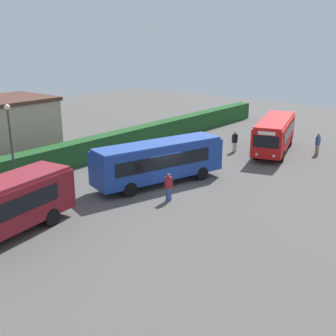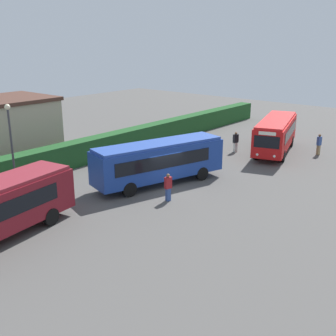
% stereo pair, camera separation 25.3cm
% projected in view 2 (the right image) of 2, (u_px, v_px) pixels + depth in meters
% --- Properties ---
extents(ground_plane, '(85.73, 85.73, 0.00)m').
position_uv_depth(ground_plane, '(164.00, 188.00, 29.43)').
color(ground_plane, '#514F4C').
extents(bus_blue, '(10.06, 5.07, 3.05)m').
position_uv_depth(bus_blue, '(159.00, 160.00, 29.86)').
color(bus_blue, navy).
rests_on(bus_blue, ground_plane).
extents(bus_red, '(9.56, 5.10, 3.10)m').
position_uv_depth(bus_red, '(276.00, 133.00, 38.05)').
color(bus_red, red).
rests_on(bus_red, ground_plane).
extents(person_left, '(0.50, 0.38, 1.83)m').
position_uv_depth(person_left, '(168.00, 187.00, 26.93)').
color(person_left, '#334C8C').
rests_on(person_left, ground_plane).
extents(person_center, '(0.48, 0.35, 1.78)m').
position_uv_depth(person_center, '(105.00, 165.00, 31.49)').
color(person_center, silver).
rests_on(person_center, ground_plane).
extents(person_right, '(0.55, 0.38, 1.87)m').
position_uv_depth(person_right, '(236.00, 141.00, 38.48)').
color(person_right, silver).
rests_on(person_right, ground_plane).
extents(person_far, '(0.45, 0.36, 1.89)m').
position_uv_depth(person_far, '(319.00, 144.00, 37.51)').
color(person_far, olive).
rests_on(person_far, ground_plane).
extents(hedge_row, '(54.87, 1.44, 1.97)m').
position_uv_depth(hedge_row, '(79.00, 153.00, 34.72)').
color(hedge_row, '#1E4C22').
rests_on(hedge_row, ground_plane).
extents(traffic_cone, '(0.36, 0.36, 0.60)m').
position_uv_depth(traffic_cone, '(200.00, 157.00, 36.05)').
color(traffic_cone, orange).
rests_on(traffic_cone, ground_plane).
extents(lamppost, '(0.36, 0.36, 6.06)m').
position_uv_depth(lamppost, '(11.00, 140.00, 27.21)').
color(lamppost, '#38383D').
rests_on(lamppost, ground_plane).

